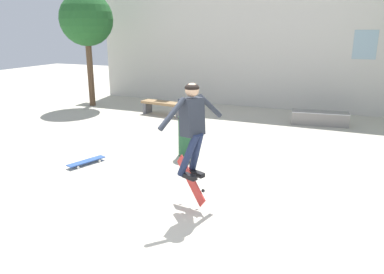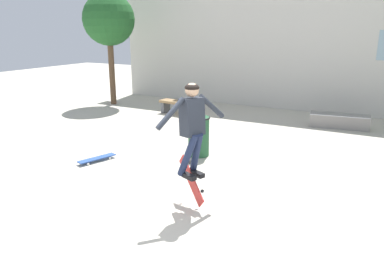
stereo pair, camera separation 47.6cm
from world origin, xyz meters
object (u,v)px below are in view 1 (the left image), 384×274
at_px(tree_left, 86,20).
at_px(skateboard_flipping, 191,180).
at_px(park_bench, 163,106).
at_px(skater, 192,122).
at_px(skate_ledge, 320,118).
at_px(skateboard_resting, 86,161).
at_px(trash_bin, 189,135).

height_order(tree_left, skateboard_flipping, tree_left).
height_order(park_bench, skater, skater).
xyz_separation_m(tree_left, skate_ledge, (8.07, 0.28, -2.86)).
bearing_deg(skateboard_resting, tree_left, 54.49).
xyz_separation_m(skate_ledge, skateboard_resting, (-4.23, -5.52, -0.13)).
bearing_deg(skate_ledge, skateboard_resting, -134.74).
relative_size(tree_left, skateboard_flipping, 5.63).
relative_size(skater, skateboard_resting, 1.71).
bearing_deg(skateboard_flipping, park_bench, 154.31).
height_order(trash_bin, skater, skater).
bearing_deg(skateboard_resting, park_bench, 25.90).
height_order(tree_left, skateboard_resting, tree_left).
bearing_deg(skateboard_flipping, skateboard_resting, -163.96).
height_order(tree_left, park_bench, tree_left).
distance_m(skate_ledge, skateboard_flipping, 6.54).
height_order(tree_left, skate_ledge, tree_left).
height_order(skate_ledge, skateboard_resting, skate_ledge).
xyz_separation_m(skater, skateboard_resting, (-2.83, 0.92, -1.34)).
xyz_separation_m(skateboard_flipping, skateboard_resting, (-2.79, 0.86, -0.36)).
relative_size(tree_left, skate_ledge, 2.40).
height_order(skater, skateboard_resting, skater).
distance_m(tree_left, skate_ledge, 8.57).
distance_m(trash_bin, skateboard_flipping, 2.49).
bearing_deg(skateboard_resting, trash_bin, -33.11).
relative_size(park_bench, skate_ledge, 0.95).
bearing_deg(skater, park_bench, 143.81).
relative_size(trash_bin, skateboard_resting, 1.03).
bearing_deg(skate_ledge, park_bench, -179.28).
relative_size(skate_ledge, skater, 1.13).
bearing_deg(trash_bin, skateboard_flipping, -65.62).
height_order(park_bench, skate_ledge, park_bench).
height_order(trash_bin, skateboard_flipping, trash_bin).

